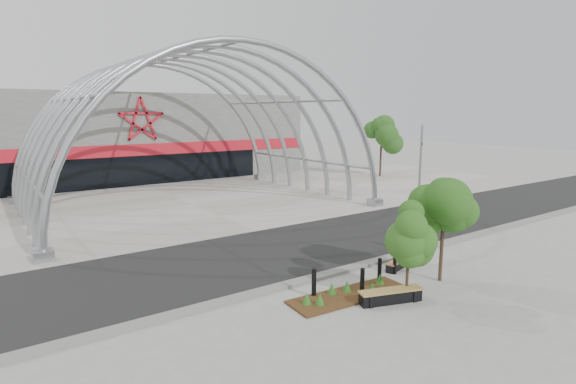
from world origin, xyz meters
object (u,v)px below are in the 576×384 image
(bench_0, at_px, (391,296))
(bench_1, at_px, (399,264))
(signal_pole, at_px, (420,163))
(street_tree_1, at_px, (444,206))
(street_tree_0, at_px, (409,234))
(bollard_2, at_px, (380,270))

(bench_0, xyz_separation_m, bench_1, (2.88, 2.16, -0.04))
(signal_pole, xyz_separation_m, street_tree_1, (-10.95, -9.89, 0.03))
(bench_0, bearing_deg, street_tree_0, -5.43)
(signal_pole, bearing_deg, street_tree_1, -137.89)
(street_tree_0, height_order, bench_1, street_tree_0)
(street_tree_0, height_order, street_tree_1, street_tree_1)
(signal_pole, xyz_separation_m, bollard_2, (-12.98, -8.71, -2.39))
(street_tree_1, bearing_deg, bench_1, 95.62)
(street_tree_0, height_order, bollard_2, street_tree_0)
(street_tree_1, bearing_deg, street_tree_0, -170.83)
(signal_pole, distance_m, street_tree_1, 14.76)
(signal_pole, distance_m, bench_1, 13.99)
(bench_0, bearing_deg, bollard_2, 55.58)
(street_tree_0, distance_m, bench_1, 3.77)
(street_tree_0, relative_size, bench_0, 1.42)
(street_tree_0, relative_size, street_tree_1, 0.80)
(bench_1, bearing_deg, street_tree_1, -84.38)
(street_tree_1, height_order, bench_1, street_tree_1)
(street_tree_1, distance_m, bench_0, 4.06)
(signal_pole, bearing_deg, bench_1, -144.15)
(street_tree_0, xyz_separation_m, bench_0, (-0.71, 0.07, -2.08))
(signal_pole, bearing_deg, bench_0, -143.92)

